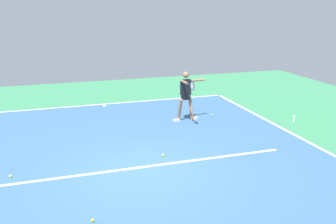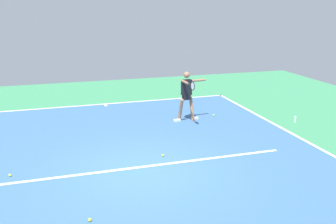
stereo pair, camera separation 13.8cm
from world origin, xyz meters
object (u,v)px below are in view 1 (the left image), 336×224
at_px(tennis_ball_near_player, 213,115).
at_px(tennis_ball_far_corner, 93,220).
at_px(water_bottle, 294,119).
at_px(tennis_ball_by_baseline, 163,155).
at_px(tennis_player, 186,93).
at_px(tennis_ball_by_sideline, 10,176).

xyz_separation_m(tennis_ball_near_player, tennis_ball_far_corner, (4.95, 5.60, 0.00)).
bearing_deg(water_bottle, tennis_ball_far_corner, 29.34).
relative_size(tennis_ball_by_baseline, tennis_ball_far_corner, 1.00).
height_order(tennis_ball_by_baseline, tennis_ball_near_player, same).
bearing_deg(tennis_player, tennis_ball_far_corner, 50.88).
distance_m(tennis_player, tennis_ball_by_sideline, 6.26).
distance_m(tennis_ball_by_baseline, tennis_ball_near_player, 4.12).
relative_size(tennis_player, tennis_ball_far_corner, 26.14).
distance_m(tennis_player, tennis_ball_by_baseline, 3.42).
distance_m(tennis_ball_by_sideline, tennis_ball_by_baseline, 3.77).
xyz_separation_m(tennis_ball_by_sideline, water_bottle, (-8.93, -1.66, 0.08)).
bearing_deg(tennis_ball_far_corner, tennis_ball_by_baseline, -130.07).
bearing_deg(tennis_player, tennis_ball_near_player, -172.80).
xyz_separation_m(tennis_ball_by_baseline, tennis_ball_far_corner, (2.16, 2.56, 0.00)).
bearing_deg(tennis_player, water_bottle, 156.23).
distance_m(tennis_ball_far_corner, water_bottle, 8.40).
xyz_separation_m(tennis_player, tennis_ball_near_player, (-1.11, -0.21, -0.95)).
xyz_separation_m(tennis_ball_by_sideline, tennis_ball_far_corner, (-1.61, 2.46, 0.00)).
height_order(tennis_ball_by_baseline, tennis_ball_far_corner, same).
bearing_deg(tennis_ball_far_corner, tennis_ball_by_sideline, -56.74).
bearing_deg(tennis_ball_by_sideline, tennis_ball_far_corner, 123.26).
distance_m(tennis_ball_by_sideline, tennis_ball_far_corner, 2.94).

